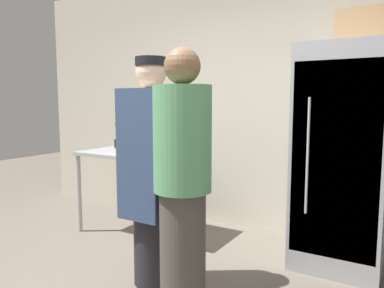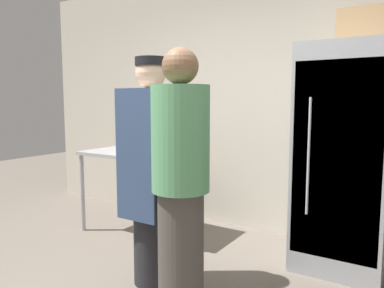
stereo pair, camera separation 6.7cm
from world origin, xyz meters
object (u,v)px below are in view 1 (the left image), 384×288
Objects in this scene: refrigerator at (342,158)px; blender_pitcher at (119,137)px; person_customer at (183,184)px; cardboard_storage_box at (364,27)px; donut_box at (148,148)px; person_baker at (152,169)px.

refrigerator reaches higher than blender_pitcher.
person_customer is at bearing -37.11° from blender_pitcher.
cardboard_storage_box is 0.25× the size of person_customer.
donut_box is 2.30m from cardboard_storage_box.
person_customer is at bearing -44.39° from donut_box.
blender_pitcher is at bearing -178.33° from refrigerator.
donut_box is at bearing 129.23° from person_baker.
blender_pitcher is at bearing 164.15° from donut_box.
person_customer is (-0.73, -1.36, -0.05)m from refrigerator.
person_baker is at bearing -136.96° from refrigerator.
refrigerator reaches higher than person_customer.
blender_pitcher reaches higher than donut_box.
donut_box is 0.16× the size of person_customer.
person_customer is at bearing -119.54° from cardboard_storage_box.
person_baker reaches higher than blender_pitcher.
blender_pitcher is 2.14m from person_customer.
donut_box is 0.65× the size of cardboard_storage_box.
blender_pitcher is at bearing 140.77° from person_baker.
person_baker is 1.00× the size of person_customer.
refrigerator is at bearing 6.82° from donut_box.
donut_box is 1.12m from person_baker.
cardboard_storage_box is (1.99, 0.34, 1.09)m from donut_box.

